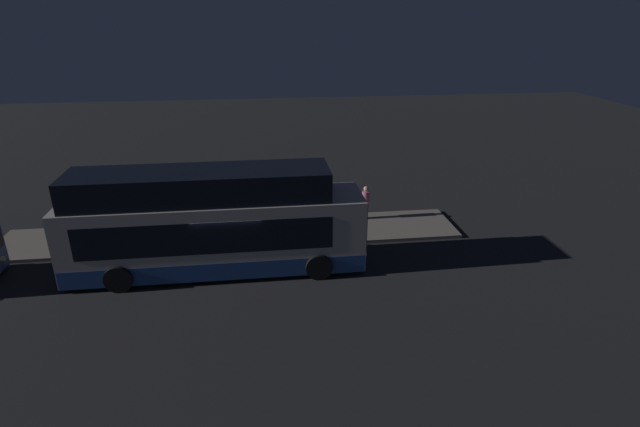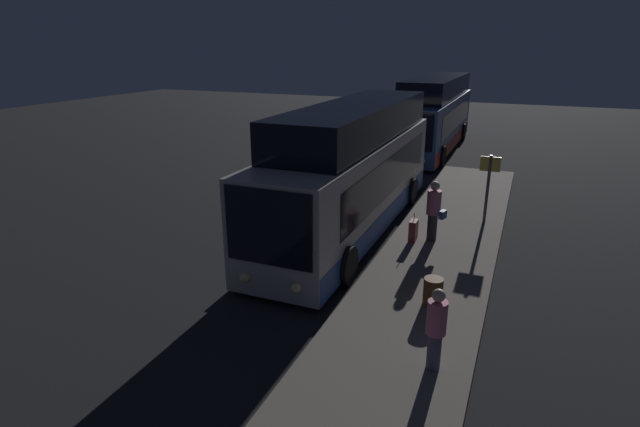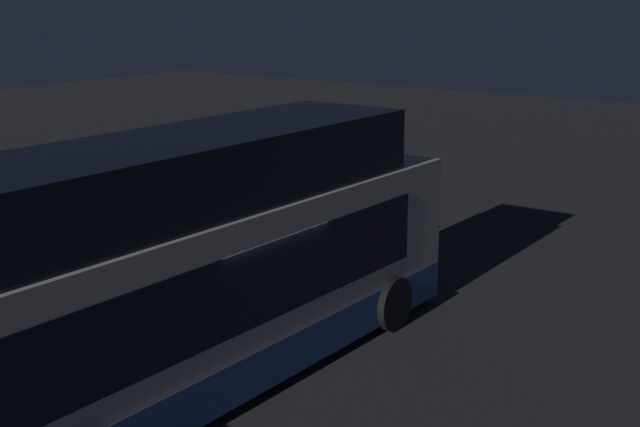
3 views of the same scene
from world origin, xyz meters
name	(u,v)px [view 2 (image 2 of 3)]	position (x,y,z in m)	size (l,w,h in m)	color
ground	(343,233)	(0.00, 0.00, 0.00)	(80.00, 80.00, 0.00)	#232326
platform	(443,246)	(0.00, 3.16, 0.07)	(20.00, 3.13, 0.15)	slate
bus_lead	(353,176)	(-0.57, 0.09, 1.78)	(11.20, 2.72, 4.03)	#B2ADA8
bus_second	(434,118)	(-14.55, 0.09, 1.78)	(11.88, 2.74, 4.02)	#33518C
passenger_boarding	(436,327)	(6.15, 4.01, 1.02)	(0.50, 0.50, 1.61)	#4C476B
passenger_waiting	(434,209)	(-0.12, 2.80, 1.13)	(0.51, 0.66, 1.83)	#2D2D33
suitcase	(413,230)	(0.09, 2.27, 0.46)	(0.43, 0.21, 0.87)	maroon
sign_post	(488,181)	(-2.43, 4.10, 1.57)	(0.10, 0.63, 2.26)	#4C4C51
trash_bin	(433,292)	(3.80, 3.56, 0.47)	(0.44, 0.44, 0.65)	#593319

